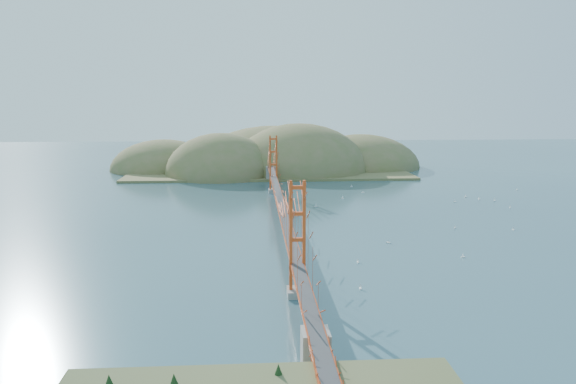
{
  "coord_description": "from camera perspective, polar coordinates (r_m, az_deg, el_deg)",
  "views": [
    {
      "loc": [
        -4.41,
        -83.37,
        19.91
      ],
      "look_at": [
        1.03,
        0.0,
        5.31
      ],
      "focal_mm": 35.0,
      "sensor_mm": 36.0,
      "label": 1
    }
  ],
  "objects": [
    {
      "name": "sailboat_3",
      "position": [
        100.76,
        2.85,
        -1.42
      ],
      "size": [
        0.55,
        0.52,
        0.62
      ],
      "color": "white",
      "rests_on": "ground"
    },
    {
      "name": "sailboat_extra_1",
      "position": [
        73.0,
        17.35,
        -6.26
      ],
      "size": [
        0.53,
        0.46,
        0.6
      ],
      "color": "white",
      "rests_on": "ground"
    },
    {
      "name": "sailboat_10",
      "position": [
        59.38,
        7.37,
        -9.61
      ],
      "size": [
        0.46,
        0.56,
        0.66
      ],
      "color": "white",
      "rests_on": "ground"
    },
    {
      "name": "sailboat_14",
      "position": [
        88.09,
        16.59,
        -3.48
      ],
      "size": [
        0.56,
        0.56,
        0.6
      ],
      "color": "white",
      "rests_on": "ground"
    },
    {
      "name": "sailboat_5",
      "position": [
        90.05,
        21.92,
        -3.5
      ],
      "size": [
        0.45,
        0.52,
        0.59
      ],
      "color": "white",
      "rests_on": "ground"
    },
    {
      "name": "sailboat_9",
      "position": [
        112.89,
        20.24,
        -0.79
      ],
      "size": [
        0.69,
        0.69,
        0.72
      ],
      "color": "white",
      "rests_on": "ground"
    },
    {
      "name": "bridge",
      "position": [
        84.66,
        -0.71,
        1.14
      ],
      "size": [
        2.2,
        94.4,
        12.0
      ],
      "color": "gray",
      "rests_on": "ground"
    },
    {
      "name": "sailboat_1",
      "position": [
        109.49,
        16.59,
        -0.91
      ],
      "size": [
        0.59,
        0.59,
        0.62
      ],
      "color": "white",
      "rests_on": "ground"
    },
    {
      "name": "sailboat_12",
      "position": [
        123.16,
        6.47,
        0.61
      ],
      "size": [
        0.52,
        0.44,
        0.61
      ],
      "color": "white",
      "rests_on": "ground"
    },
    {
      "name": "approach_viaduct",
      "position": [
        36.2,
        3.93,
        -18.77
      ],
      "size": [
        1.4,
        12.0,
        3.38
      ],
      "color": "#AA3512",
      "rests_on": "ground"
    },
    {
      "name": "sailboat_15",
      "position": [
        113.66,
        18.85,
        -0.63
      ],
      "size": [
        0.56,
        0.65,
        0.74
      ],
      "color": "white",
      "rests_on": "ground"
    },
    {
      "name": "sailboat_0",
      "position": [
        68.23,
        7.11,
        -7.01
      ],
      "size": [
        0.46,
        0.51,
        0.58
      ],
      "color": "white",
      "rests_on": "ground"
    },
    {
      "name": "sailboat_8",
      "position": [
        114.86,
        17.59,
        -0.47
      ],
      "size": [
        0.57,
        0.48,
        0.66
      ],
      "color": "white",
      "rests_on": "ground"
    },
    {
      "name": "sailboat_16",
      "position": [
        108.94,
        5.57,
        -0.59
      ],
      "size": [
        0.66,
        0.66,
        0.7
      ],
      "color": "white",
      "rests_on": "ground"
    },
    {
      "name": "sailboat_7",
      "position": [
        115.85,
        7.63,
        0.0
      ],
      "size": [
        0.61,
        0.55,
        0.69
      ],
      "color": "white",
      "rests_on": "ground"
    },
    {
      "name": "sailboat_6",
      "position": [
        77.52,
        10.16,
        -5.01
      ],
      "size": [
        0.7,
        0.7,
        0.74
      ],
      "color": "white",
      "rests_on": "ground"
    },
    {
      "name": "sailboat_4",
      "position": [
        107.16,
        21.63,
        -1.43
      ],
      "size": [
        0.51,
        0.55,
        0.61
      ],
      "color": "white",
      "rests_on": "ground"
    },
    {
      "name": "ground",
      "position": [
        85.83,
        -0.69,
        -3.5
      ],
      "size": [
        320.0,
        320.0,
        0.0
      ],
      "primitive_type": "plane",
      "color": "#305461",
      "rests_on": "ground"
    },
    {
      "name": "fort",
      "position": [
        40.72,
        3.68,
        -18.31
      ],
      "size": [
        3.7,
        2.3,
        1.75
      ],
      "color": "brown",
      "rests_on": "ground"
    },
    {
      "name": "sailboat_17",
      "position": [
        127.14,
        22.24,
        0.22
      ],
      "size": [
        0.49,
        0.44,
        0.56
      ],
      "color": "white",
      "rests_on": "ground"
    },
    {
      "name": "far_headlands",
      "position": [
        153.33,
        -1.23,
        2.45
      ],
      "size": [
        84.0,
        58.0,
        25.0
      ],
      "color": "olive",
      "rests_on": "ground"
    }
  ]
}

